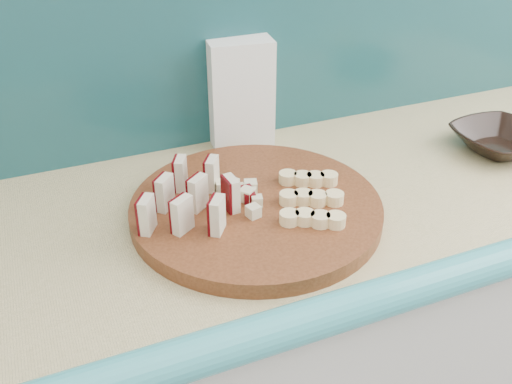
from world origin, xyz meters
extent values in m
cube|color=tan|center=(0.10, 1.50, 0.90)|extent=(2.20, 0.60, 0.03)
cube|color=#3EA7AF|center=(0.10, 1.20, 0.90)|extent=(2.20, 0.06, 0.03)
cube|color=teal|center=(0.10, 1.79, 1.16)|extent=(2.20, 0.02, 0.50)
cylinder|color=#46210F|center=(0.20, 1.47, 0.92)|extent=(0.58, 0.58, 0.03)
cube|color=beige|center=(0.01, 1.46, 0.97)|extent=(0.03, 0.04, 0.06)
cube|color=#4A0509|center=(0.00, 1.46, 0.97)|extent=(0.02, 0.04, 0.06)
cube|color=beige|center=(0.05, 1.51, 0.97)|extent=(0.03, 0.04, 0.06)
cube|color=#4A0509|center=(0.04, 1.51, 0.97)|extent=(0.02, 0.04, 0.06)
cube|color=beige|center=(0.09, 1.56, 0.97)|extent=(0.03, 0.04, 0.06)
cube|color=#4A0509|center=(0.09, 1.57, 0.97)|extent=(0.02, 0.04, 0.06)
cube|color=beige|center=(0.06, 1.44, 0.97)|extent=(0.03, 0.04, 0.06)
cube|color=#4A0509|center=(0.05, 1.44, 0.97)|extent=(0.02, 0.04, 0.06)
cube|color=beige|center=(0.10, 1.49, 0.97)|extent=(0.03, 0.04, 0.06)
cube|color=#4A0509|center=(0.09, 1.49, 0.97)|extent=(0.02, 0.04, 0.06)
cube|color=beige|center=(0.15, 1.54, 0.97)|extent=(0.03, 0.04, 0.06)
cube|color=#4A0509|center=(0.14, 1.55, 0.97)|extent=(0.02, 0.04, 0.06)
cube|color=beige|center=(0.11, 1.41, 0.97)|extent=(0.03, 0.04, 0.06)
cube|color=#4A0509|center=(0.10, 1.42, 0.97)|extent=(0.02, 0.04, 0.06)
cube|color=beige|center=(0.15, 1.47, 0.97)|extent=(0.03, 0.04, 0.06)
cube|color=#4A0509|center=(0.14, 1.47, 0.97)|extent=(0.02, 0.04, 0.06)
cube|color=beige|center=(0.18, 1.48, 0.95)|extent=(0.02, 0.02, 0.02)
cube|color=beige|center=(0.19, 1.48, 0.95)|extent=(0.02, 0.02, 0.02)
cube|color=#4A0509|center=(0.20, 1.49, 0.95)|extent=(0.02, 0.02, 0.02)
cube|color=beige|center=(0.18, 1.49, 0.95)|extent=(0.02, 0.02, 0.02)
cube|color=beige|center=(0.18, 1.50, 0.95)|extent=(0.02, 0.02, 0.02)
cube|color=beige|center=(0.17, 1.51, 0.95)|extent=(0.02, 0.02, 0.02)
cube|color=beige|center=(0.17, 1.49, 0.95)|extent=(0.02, 0.02, 0.02)
cube|color=beige|center=(0.16, 1.49, 0.95)|extent=(0.02, 0.02, 0.02)
cube|color=#4A0509|center=(0.15, 1.49, 0.95)|extent=(0.02, 0.02, 0.02)
cube|color=beige|center=(0.16, 1.48, 0.95)|extent=(0.02, 0.02, 0.02)
cube|color=beige|center=(0.16, 1.47, 0.95)|extent=(0.02, 0.02, 0.02)
cube|color=beige|center=(0.17, 1.47, 0.95)|extent=(0.02, 0.02, 0.02)
cube|color=beige|center=(0.17, 1.46, 0.95)|extent=(0.02, 0.02, 0.02)
cube|color=beige|center=(0.18, 1.46, 0.95)|extent=(0.02, 0.02, 0.02)
cube|color=#4A0509|center=(0.18, 1.47, 0.95)|extent=(0.02, 0.02, 0.02)
cylinder|color=#F6D996|center=(0.22, 1.39, 0.95)|extent=(0.03, 0.03, 0.02)
cylinder|color=#F6D996|center=(0.25, 1.38, 0.95)|extent=(0.03, 0.03, 0.02)
cylinder|color=#F6D996|center=(0.27, 1.37, 0.95)|extent=(0.03, 0.03, 0.02)
cylinder|color=#F6D996|center=(0.30, 1.36, 0.95)|extent=(0.03, 0.03, 0.02)
cylinder|color=#F6D996|center=(0.25, 1.45, 0.95)|extent=(0.03, 0.03, 0.02)
cylinder|color=#F6D996|center=(0.27, 1.44, 0.95)|extent=(0.03, 0.03, 0.02)
cylinder|color=#F6D996|center=(0.30, 1.43, 0.95)|extent=(0.03, 0.03, 0.02)
cylinder|color=#F6D996|center=(0.32, 1.42, 0.95)|extent=(0.03, 0.03, 0.02)
cylinder|color=#F6D996|center=(0.28, 1.51, 0.95)|extent=(0.03, 0.03, 0.02)
cylinder|color=#F6D996|center=(0.30, 1.50, 0.95)|extent=(0.03, 0.03, 0.02)
cylinder|color=#F6D996|center=(0.33, 1.49, 0.95)|extent=(0.03, 0.03, 0.02)
cylinder|color=#F6D996|center=(0.35, 1.48, 0.95)|extent=(0.03, 0.03, 0.02)
imported|color=black|center=(0.78, 1.50, 0.93)|extent=(0.20, 0.20, 0.05)
cube|color=white|center=(0.28, 1.76, 1.02)|extent=(0.14, 0.11, 0.23)
cube|color=gold|center=(0.21, 1.61, 0.91)|extent=(0.06, 0.17, 0.01)
cube|color=gold|center=(0.27, 1.63, 0.91)|extent=(0.11, 0.17, 0.01)
cube|color=gold|center=(0.32, 1.60, 0.91)|extent=(0.16, 0.12, 0.01)
camera|label=1|loc=(-0.12, 0.70, 1.47)|focal=40.00mm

